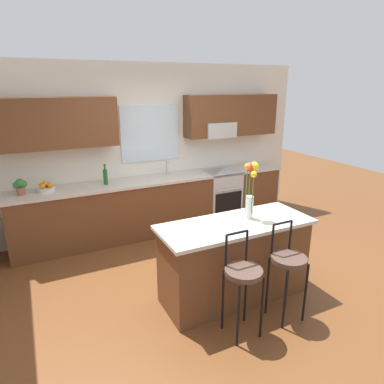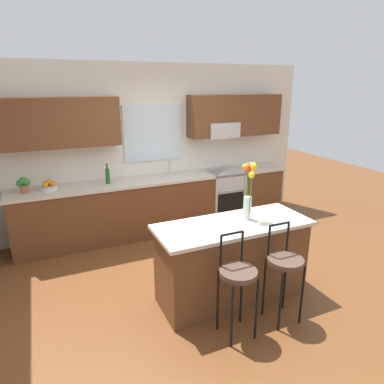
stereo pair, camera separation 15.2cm
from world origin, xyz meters
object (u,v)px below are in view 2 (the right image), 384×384
Objects in this scene: fruit_bowl_oranges at (49,186)px; bottle_olive_oil at (108,176)px; bar_stool_middle at (285,265)px; oven_range at (223,196)px; kitchen_island at (232,261)px; flower_vase at (249,185)px; bar_stool_near at (238,277)px; potted_plant_small at (23,184)px.

fruit_bowl_oranges is 0.78× the size of bottle_olive_oil.
oven_range is at bearing 73.60° from bar_stool_middle.
oven_range is at bearing 63.34° from kitchen_island.
bottle_olive_oil is at bearing 118.94° from flower_vase.
potted_plant_small is (-1.82, 2.70, 0.41)m from bar_stool_near.
flower_vase is 2.10× the size of bottle_olive_oil.
flower_vase is (-0.85, -2.05, 0.86)m from oven_range.
kitchen_island is 1.66× the size of bar_stool_near.
flower_vase is at bearing 15.60° from kitchen_island.
kitchen_island is 0.88m from flower_vase.
potted_plant_small is at bearing 137.97° from flower_vase.
bar_stool_near is at bearing 180.00° from bar_stool_middle.
oven_range and kitchen_island have the same top height.
oven_range is 0.88× the size of bar_stool_near.
kitchen_island is at bearing -50.34° from fruit_bowl_oranges.
bar_stool_near is 1.04m from flower_vase.
bottle_olive_oil is at bearing 103.80° from bar_stool_near.
bottle_olive_oil is at bearing 113.67° from kitchen_island.
flower_vase is (0.49, 0.62, 0.68)m from bar_stool_near.
bar_stool_near is at bearing -116.24° from kitchen_island.
potted_plant_small is at bearing 179.55° from oven_range.
bar_stool_near is (-1.34, -2.67, 0.18)m from oven_range.
bottle_olive_oil is at bearing -0.27° from fruit_bowl_oranges.
oven_range is at bearing -0.45° from potted_plant_small.
oven_range is 3.83× the size of fruit_bowl_oranges.
flower_vase is at bearing 51.71° from bar_stool_near.
flower_vase is 2.69× the size of fruit_bowl_oranges.
bar_stool_near is at bearing -60.93° from fruit_bowl_oranges.
kitchen_island is 7.22× the size of fruit_bowl_oranges.
potted_plant_small reaches higher than bar_stool_near.
flower_vase is 2.90m from fruit_bowl_oranges.
oven_range is 2.08m from bottle_olive_oil.
bar_stool_near is 1.61× the size of flower_vase.
bar_stool_middle is 4.34× the size of fruit_bowl_oranges.
oven_range is 4.05× the size of potted_plant_small.
fruit_bowl_oranges is (-2.05, 2.70, 0.34)m from bar_stool_middle.
bottle_olive_oil is 1.36× the size of potted_plant_small.
oven_range is 2.79m from bar_stool_middle.
fruit_bowl_oranges is (-2.84, 0.03, 0.52)m from oven_range.
oven_range is at bearing 63.42° from bar_stool_near.
potted_plant_small reaches higher than fruit_bowl_oranges.
bar_stool_near is 4.34× the size of fruit_bowl_oranges.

